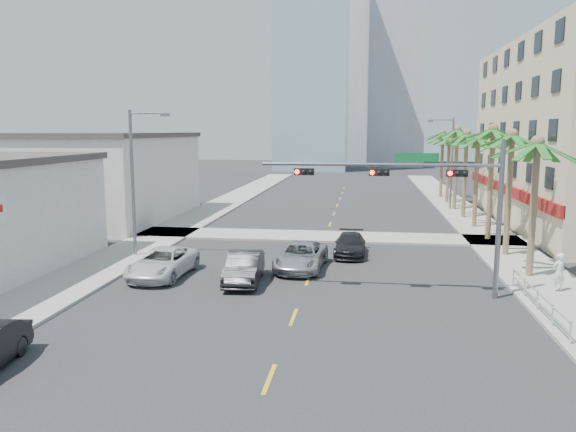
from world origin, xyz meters
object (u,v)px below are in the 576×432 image
object	(u,v)px
car_lane_center	(301,256)
car_lane_right	(350,245)
car_parked_far	(163,263)
traffic_signal_mast	(429,190)
pedestrian	(559,272)
car_lane_left	(244,268)

from	to	relation	value
car_lane_center	car_lane_right	bearing A→B (deg)	60.21
car_parked_far	car_lane_center	xyz separation A→B (m)	(7.16, 2.66, -0.01)
car_parked_far	car_lane_right	xyz separation A→B (m)	(9.80, 6.67, -0.08)
car_lane_center	traffic_signal_mast	bearing A→B (deg)	-30.35
car_lane_center	car_lane_right	size ratio (longest dim) A/B	1.16
pedestrian	traffic_signal_mast	bearing A→B (deg)	-14.35
car_lane_center	pedestrian	distance (m)	13.16
car_lane_left	pedestrian	xyz separation A→B (m)	(15.35, 0.05, 0.29)
car_lane_right	car_lane_left	bearing A→B (deg)	-125.30
pedestrian	car_lane_center	bearing A→B (deg)	-38.67
pedestrian	car_lane_left	bearing A→B (deg)	-24.59
car_lane_right	car_parked_far	bearing A→B (deg)	-145.16
traffic_signal_mast	car_parked_far	bearing A→B (deg)	173.02
traffic_signal_mast	car_lane_center	distance (m)	8.87
car_parked_far	car_lane_center	distance (m)	7.64
traffic_signal_mast	pedestrian	bearing A→B (deg)	10.41
car_lane_left	pedestrian	bearing A→B (deg)	-4.38
car_lane_center	car_parked_far	bearing A→B (deg)	-156.01
car_lane_left	car_lane_right	bearing A→B (deg)	49.56
pedestrian	car_lane_right	bearing A→B (deg)	-60.08
car_lane_center	pedestrian	bearing A→B (deg)	-10.32
car_parked_far	car_lane_left	size ratio (longest dim) A/B	1.14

